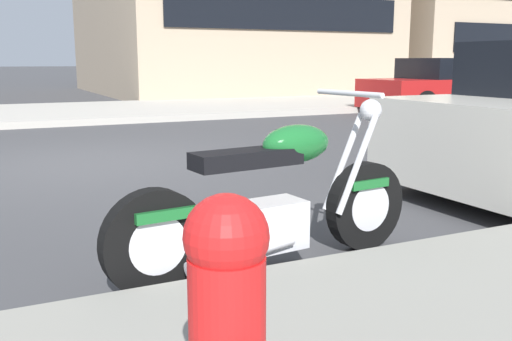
% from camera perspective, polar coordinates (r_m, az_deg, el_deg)
% --- Properties ---
extents(ground_plane, '(260.00, 260.00, 0.00)m').
position_cam_1_polar(ground_plane, '(7.58, -16.20, 0.60)').
color(ground_plane, '#3D3D3F').
extents(sidewalk_far_curb, '(120.00, 5.00, 0.14)m').
position_cam_1_polar(sidewalk_far_curb, '(19.52, 17.12, 6.81)').
color(sidewalk_far_curb, '#ADA89E').
rests_on(sidewalk_far_curb, ground).
extents(parking_stall_stripe, '(0.12, 2.20, 0.01)m').
position_cam_1_polar(parking_stall_stripe, '(3.90, -6.55, -8.51)').
color(parking_stall_stripe, silver).
rests_on(parking_stall_stripe, ground).
extents(parked_motorcycle, '(2.16, 0.64, 1.10)m').
position_cam_1_polar(parked_motorcycle, '(3.56, 1.95, -3.33)').
color(parked_motorcycle, black).
rests_on(parked_motorcycle, ground).
extents(car_opposite_curb, '(4.46, 1.84, 1.35)m').
position_cam_1_polar(car_opposite_curb, '(15.46, 18.61, 7.94)').
color(car_opposite_curb, '#AD1919').
rests_on(car_opposite_curb, ground).
extents(fire_hydrant, '(0.24, 0.36, 0.80)m').
position_cam_1_polar(fire_hydrant, '(1.67, -2.88, -15.02)').
color(fire_hydrant, red).
rests_on(fire_hydrant, sidewalk_near_curb).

